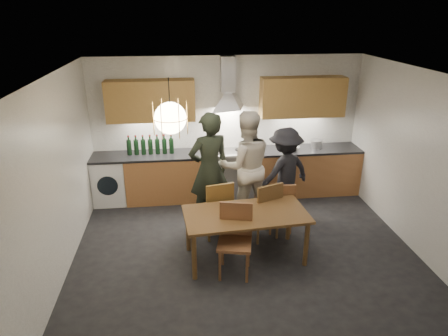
{
  "coord_description": "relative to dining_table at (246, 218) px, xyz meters",
  "views": [
    {
      "loc": [
        -0.9,
        -4.97,
        3.37
      ],
      "look_at": [
        -0.27,
        0.4,
        1.2
      ],
      "focal_mm": 32.0,
      "sensor_mm": 36.0,
      "label": 1
    }
  ],
  "objects": [
    {
      "name": "ground",
      "position": [
        0.03,
        0.13,
        -0.64
      ],
      "size": [
        5.0,
        5.0,
        0.0
      ],
      "primitive_type": "plane",
      "color": "black",
      "rests_on": "ground"
    },
    {
      "name": "chair_front",
      "position": [
        -0.19,
        -0.27,
        -0.08
      ],
      "size": [
        0.53,
        0.53,
        0.98
      ],
      "rotation": [
        0.0,
        0.0,
        -0.22
      ],
      "color": "brown",
      "rests_on": "ground"
    },
    {
      "name": "chair_back_right",
      "position": [
        0.67,
        0.63,
        -0.14
      ],
      "size": [
        0.42,
        0.42,
        0.87
      ],
      "rotation": [
        0.0,
        0.0,
        3.07
      ],
      "color": "brown",
      "rests_on": "ground"
    },
    {
      "name": "wall_fixtures",
      "position": [
        0.03,
        2.19,
        1.23
      ],
      "size": [
        4.3,
        0.54,
        1.1
      ],
      "color": "tan",
      "rests_on": "ground"
    },
    {
      "name": "counter_run",
      "position": [
        0.05,
        2.08,
        -0.19
      ],
      "size": [
        5.0,
        0.62,
        0.9
      ],
      "color": "#C3824B",
      "rests_on": "ground"
    },
    {
      "name": "wine_bottles",
      "position": [
        -1.4,
        2.11,
        0.44
      ],
      "size": [
        0.84,
        0.08,
        0.36
      ],
      "color": "black",
      "rests_on": "counter_run"
    },
    {
      "name": "person_mid",
      "position": [
        0.2,
        1.22,
        0.3
      ],
      "size": [
        0.96,
        0.78,
        1.87
      ],
      "primitive_type": "imported",
      "rotation": [
        0.0,
        0.0,
        3.22
      ],
      "color": "beige",
      "rests_on": "ground"
    },
    {
      "name": "person_right",
      "position": [
        0.88,
        1.26,
        0.14
      ],
      "size": [
        1.15,
        0.94,
        1.56
      ],
      "primitive_type": "imported",
      "rotation": [
        0.0,
        0.0,
        3.57
      ],
      "color": "black",
      "rests_on": "ground"
    },
    {
      "name": "stock_pot",
      "position": [
        1.7,
        2.1,
        0.33
      ],
      "size": [
        0.27,
        0.27,
        0.15
      ],
      "primitive_type": "cylinder",
      "rotation": [
        0.0,
        0.0,
        -0.38
      ],
      "color": "silver",
      "rests_on": "counter_run"
    },
    {
      "name": "range_stove",
      "position": [
        0.03,
        2.07,
        -0.2
      ],
      "size": [
        0.9,
        0.6,
        0.92
      ],
      "color": "silver",
      "rests_on": "ground"
    },
    {
      "name": "dining_table",
      "position": [
        0.0,
        0.0,
        0.0
      ],
      "size": [
        1.77,
        0.99,
        0.72
      ],
      "rotation": [
        0.0,
        0.0,
        0.08
      ],
      "color": "brown",
      "rests_on": "ground"
    },
    {
      "name": "room_shell",
      "position": [
        0.03,
        0.13,
        1.07
      ],
      "size": [
        5.02,
        4.52,
        2.61
      ],
      "color": "white",
      "rests_on": "ground"
    },
    {
      "name": "chair_back_left",
      "position": [
        -0.33,
        0.6,
        -0.09
      ],
      "size": [
        0.52,
        0.52,
        0.96
      ],
      "rotation": [
        0.0,
        0.0,
        3.36
      ],
      "color": "brown",
      "rests_on": "ground"
    },
    {
      "name": "chair_back_mid",
      "position": [
        0.38,
        0.46,
        -0.09
      ],
      "size": [
        0.56,
        0.56,
        0.96
      ],
      "rotation": [
        0.0,
        0.0,
        3.51
      ],
      "color": "brown",
      "rests_on": "ground"
    },
    {
      "name": "person_left",
      "position": [
        -0.42,
        1.1,
        0.31
      ],
      "size": [
        0.8,
        0.65,
        1.9
      ],
      "primitive_type": "imported",
      "rotation": [
        0.0,
        0.0,
        3.46
      ],
      "color": "black",
      "rests_on": "ground"
    },
    {
      "name": "pendant_lamp",
      "position": [
        -0.97,
        0.03,
        1.46
      ],
      "size": [
        0.43,
        0.43,
        0.7
      ],
      "color": "black",
      "rests_on": "ground"
    },
    {
      "name": "mixing_bowl",
      "position": [
        1.18,
        2.04,
        0.3
      ],
      "size": [
        0.38,
        0.38,
        0.08
      ],
      "primitive_type": "imported",
      "rotation": [
        0.0,
        0.0,
        0.23
      ],
      "color": "#ABABAE",
      "rests_on": "counter_run"
    }
  ]
}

